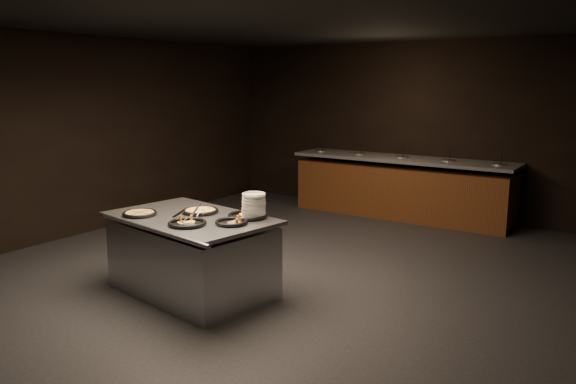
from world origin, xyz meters
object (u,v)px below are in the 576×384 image
plate_stack (254,206)px  pan_veggie_whole (140,213)px  serving_counter (192,256)px  pan_cheese_whole (200,211)px

plate_stack → pan_veggie_whole: size_ratio=0.71×
serving_counter → pan_veggie_whole: pan_veggie_whole is taller
serving_counter → plate_stack: (0.60, 0.32, 0.56)m
serving_counter → pan_veggie_whole: (-0.48, -0.26, 0.46)m
plate_stack → pan_veggie_whole: (-1.07, -0.58, -0.11)m
pan_cheese_whole → pan_veggie_whole: bearing=-135.3°
pan_veggie_whole → pan_cheese_whole: (0.45, 0.44, 0.00)m
plate_stack → serving_counter: bearing=-152.0°
serving_counter → plate_stack: bearing=36.9°
pan_veggie_whole → pan_cheese_whole: same height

